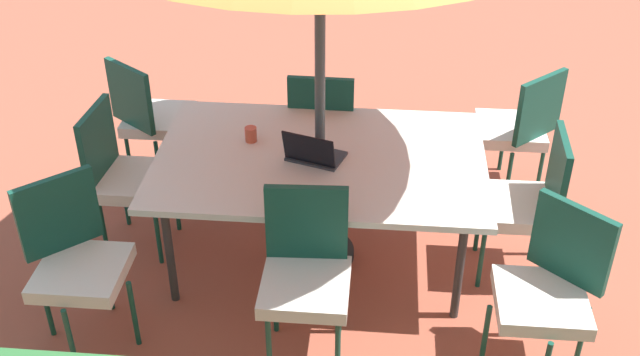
{
  "coord_description": "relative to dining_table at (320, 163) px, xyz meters",
  "views": [
    {
      "loc": [
        -0.35,
        3.93,
        3.19
      ],
      "look_at": [
        0.0,
        0.0,
        0.61
      ],
      "focal_mm": 43.6,
      "sensor_mm": 36.0,
      "label": 1
    }
  ],
  "objects": [
    {
      "name": "chair_east",
      "position": [
        1.24,
        -0.05,
        -0.16
      ],
      "size": [
        0.48,
        0.47,
        0.98
      ],
      "rotation": [
        0.0,
        0.0,
        4.63
      ],
      "color": "silver",
      "rests_on": "ground_plane"
    },
    {
      "name": "chair_northwest",
      "position": [
        -1.25,
        0.82,
        -0.16
      ],
      "size": [
        0.58,
        0.59,
        0.98
      ],
      "rotation": [
        0.0,
        0.0,
        2.43
      ],
      "color": "silver",
      "rests_on": "ground_plane"
    },
    {
      "name": "laptop",
      "position": [
        0.03,
        0.05,
        0.09
      ],
      "size": [
        0.38,
        0.33,
        0.21
      ],
      "rotation": [
        0.0,
        0.0,
        -0.32
      ],
      "color": "#2D2D33",
      "rests_on": "dining_table"
    },
    {
      "name": "chair_southwest",
      "position": [
        -1.3,
        -0.86,
        -0.16
      ],
      "size": [
        0.59,
        0.59,
        0.98
      ],
      "rotation": [
        0.0,
        0.0,
        0.75
      ],
      "color": "silver",
      "rests_on": "ground_plane"
    },
    {
      "name": "ground_plane",
      "position": [
        0.0,
        0.0,
        -0.72
      ],
      "size": [
        10.0,
        10.0,
        0.02
      ],
      "primitive_type": "cube",
      "color": "#9E4C38"
    },
    {
      "name": "chair_southeast",
      "position": [
        1.28,
        -0.79,
        -0.16
      ],
      "size": [
        0.58,
        0.58,
        0.98
      ],
      "rotation": [
        0.0,
        0.0,
        5.64
      ],
      "color": "silver",
      "rests_on": "ground_plane"
    },
    {
      "name": "chair_west",
      "position": [
        -1.25,
        0.03,
        -0.16
      ],
      "size": [
        0.47,
        0.46,
        0.98
      ],
      "rotation": [
        0.0,
        0.0,
        1.53
      ],
      "color": "silver",
      "rests_on": "ground_plane"
    },
    {
      "name": "chair_northeast",
      "position": [
        1.25,
        0.81,
        -0.16
      ],
      "size": [
        0.59,
        0.59,
        0.98
      ],
      "rotation": [
        0.0,
        0.0,
        3.87
      ],
      "color": "silver",
      "rests_on": "ground_plane"
    },
    {
      "name": "dining_table",
      "position": [
        0.0,
        0.0,
        0.0
      ],
      "size": [
        1.97,
        1.27,
        0.76
      ],
      "color": "silver",
      "rests_on": "ground_plane"
    },
    {
      "name": "chair_south",
      "position": [
        0.05,
        -0.76,
        -0.16
      ],
      "size": [
        0.46,
        0.46,
        0.98
      ],
      "rotation": [
        0.0,
        0.0,
        -0.02
      ],
      "color": "silver",
      "rests_on": "ground_plane"
    },
    {
      "name": "cup",
      "position": [
        0.44,
        -0.15,
        0.09
      ],
      "size": [
        0.07,
        0.07,
        0.09
      ],
      "primitive_type": "cylinder",
      "color": "#CC4C33",
      "rests_on": "dining_table"
    },
    {
      "name": "chair_north",
      "position": [
        0.01,
        0.81,
        -0.16
      ],
      "size": [
        0.46,
        0.47,
        0.98
      ],
      "rotation": [
        0.0,
        0.0,
        3.19
      ],
      "color": "silver",
      "rests_on": "ground_plane"
    }
  ]
}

